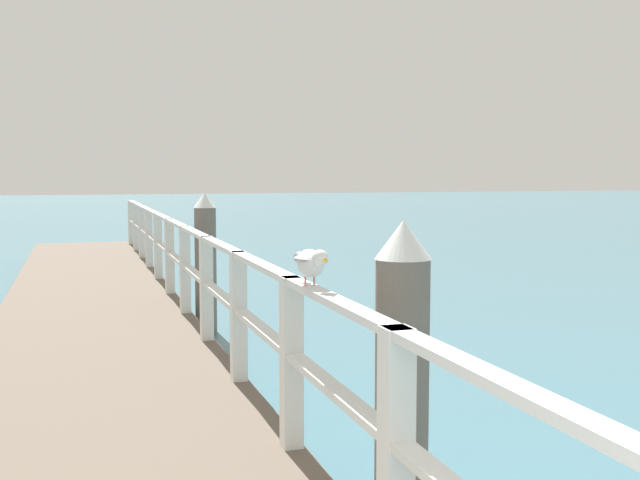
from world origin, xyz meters
TOP-DOWN VIEW (x-y plane):
  - pier_deck at (0.00, 9.31)m, footprint 2.23×18.63m
  - pier_railing at (1.03, 9.31)m, footprint 0.12×17.15m
  - dock_piling_near at (1.41, 3.14)m, footprint 0.29×0.29m
  - dock_piling_far at (1.41, 9.36)m, footprint 0.29×0.29m
  - seagull_foreground at (1.03, 3.50)m, footprint 0.18×0.48m

SIDE VIEW (x-z plane):
  - pier_deck at x=0.00m, z-range 0.00..0.43m
  - dock_piling_near at x=1.41m, z-range 0.01..1.85m
  - dock_piling_far at x=1.41m, z-range 0.01..1.85m
  - pier_railing at x=1.03m, z-range 0.55..1.58m
  - seagull_foreground at x=1.03m, z-range 1.49..1.71m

